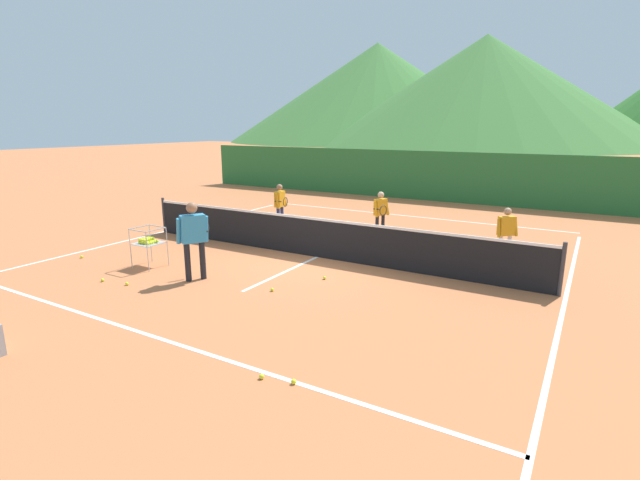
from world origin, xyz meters
name	(u,v)px	position (x,y,z in m)	size (l,w,h in m)	color
ground_plane	(317,257)	(0.00, 0.00, 0.00)	(120.00, 120.00, 0.00)	#C67042
line_baseline_near	(148,335)	(0.00, -5.09, 0.00)	(10.89, 0.08, 0.01)	white
line_baseline_far	(406,216)	(0.00, 6.19, 0.00)	(10.89, 0.08, 0.01)	white
line_sideline_west	(162,232)	(-5.44, 0.00, 0.00)	(0.08, 11.28, 0.01)	white
line_sideline_east	(566,297)	(5.44, 0.00, 0.00)	(0.08, 11.28, 0.01)	white
line_service_center	(317,257)	(0.00, 0.00, 0.00)	(0.08, 5.71, 0.01)	white
tennis_net	(317,237)	(0.00, 0.00, 0.50)	(10.72, 0.08, 1.05)	#333338
instructor	(194,234)	(-1.30, -2.76, 0.98)	(0.54, 0.82, 1.64)	black
student_0	(280,202)	(-2.68, 2.26, 0.83)	(0.49, 0.62, 1.38)	navy
student_1	(381,210)	(0.50, 2.67, 0.79)	(0.42, 0.71, 1.32)	black
student_2	(506,230)	(3.99, 1.90, 0.77)	(0.48, 0.45, 1.29)	silver
ball_cart	(148,241)	(-2.90, -2.61, 0.60)	(0.58, 0.58, 0.90)	#B7B7BC
tennis_ball_0	(324,278)	(1.00, -1.39, 0.03)	(0.07, 0.07, 0.07)	yellow
tennis_ball_1	(103,280)	(-2.87, -3.84, 0.03)	(0.07, 0.07, 0.07)	yellow
tennis_ball_3	(262,376)	(2.29, -5.24, 0.03)	(0.07, 0.07, 0.07)	yellow
tennis_ball_4	(294,382)	(2.72, -5.13, 0.03)	(0.07, 0.07, 0.07)	yellow
tennis_ball_5	(272,290)	(0.49, -2.54, 0.03)	(0.07, 0.07, 0.07)	yellow
tennis_ball_6	(127,284)	(-2.25, -3.74, 0.03)	(0.07, 0.07, 0.07)	yellow
tennis_ball_7	(82,257)	(-4.88, -2.98, 0.03)	(0.07, 0.07, 0.07)	yellow
windscreen_fence	(440,177)	(0.00, 10.01, 1.04)	(23.95, 0.08, 2.08)	#286B33
hill_1	(377,93)	(-31.91, 75.35, 8.87)	(54.82, 54.82, 17.73)	#427A38
hill_2	(484,91)	(-10.67, 67.09, 8.05)	(50.84, 50.84, 16.10)	#427A38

